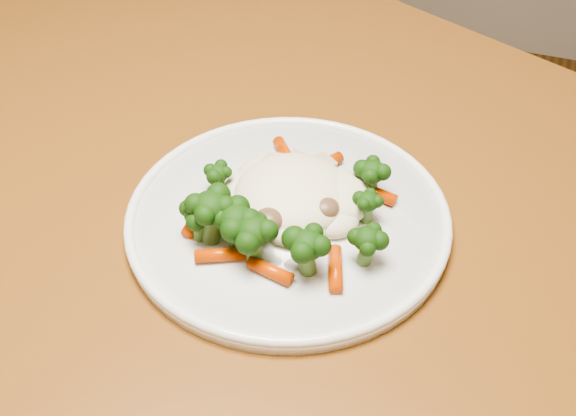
% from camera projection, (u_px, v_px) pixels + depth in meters
% --- Properties ---
extents(dining_table, '(1.40, 1.20, 0.75)m').
position_uv_depth(dining_table, '(240.00, 225.00, 0.82)').
color(dining_table, brown).
rests_on(dining_table, ground).
extents(plate, '(0.30, 0.30, 0.01)m').
position_uv_depth(plate, '(288.00, 219.00, 0.67)').
color(plate, white).
rests_on(plate, dining_table).
extents(meal, '(0.19, 0.19, 0.05)m').
position_uv_depth(meal, '(283.00, 203.00, 0.64)').
color(meal, '#F4E9C3').
rests_on(meal, plate).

